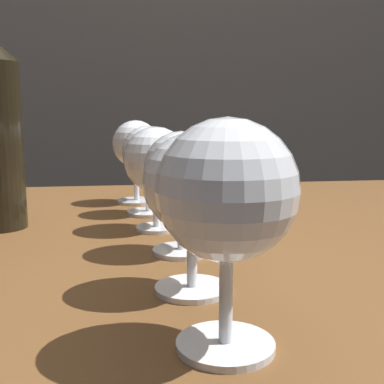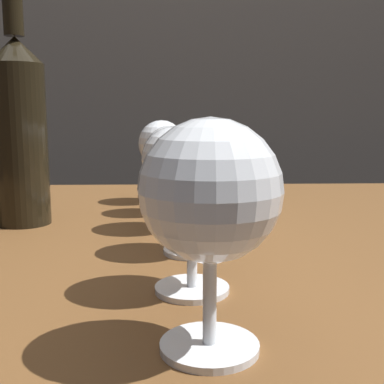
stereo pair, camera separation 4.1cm
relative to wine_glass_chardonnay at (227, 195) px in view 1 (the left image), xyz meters
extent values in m
cube|color=brown|center=(0.04, 0.31, -0.12)|extent=(1.51, 0.86, 0.03)
cylinder|color=white|center=(0.00, 0.00, -0.10)|extent=(0.07, 0.07, 0.00)
cylinder|color=white|center=(0.00, 0.00, -0.06)|extent=(0.01, 0.01, 0.07)
sphere|color=white|center=(0.00, 0.00, 0.00)|extent=(0.09, 0.09, 0.09)
ellipsoid|color=#EACC66|center=(0.00, 0.00, 0.00)|extent=(0.08, 0.08, 0.04)
cylinder|color=white|center=(-0.01, 0.11, -0.10)|extent=(0.06, 0.06, 0.00)
cylinder|color=white|center=(-0.01, 0.11, -0.07)|extent=(0.01, 0.01, 0.06)
sphere|color=white|center=(-0.01, 0.11, -0.01)|extent=(0.08, 0.08, 0.08)
ellipsoid|color=maroon|center=(-0.01, 0.11, -0.01)|extent=(0.07, 0.07, 0.04)
cylinder|color=white|center=(0.00, 0.22, -0.10)|extent=(0.06, 0.06, 0.00)
cylinder|color=white|center=(0.00, 0.22, -0.07)|extent=(0.01, 0.01, 0.06)
sphere|color=white|center=(0.00, 0.22, -0.01)|extent=(0.08, 0.08, 0.08)
ellipsoid|color=pink|center=(0.00, 0.22, -0.01)|extent=(0.07, 0.07, 0.04)
cylinder|color=white|center=(-0.02, 0.33, -0.10)|extent=(0.06, 0.06, 0.00)
cylinder|color=white|center=(-0.02, 0.33, -0.07)|extent=(0.01, 0.01, 0.06)
sphere|color=white|center=(-0.02, 0.33, -0.01)|extent=(0.08, 0.08, 0.08)
ellipsoid|color=gold|center=(-0.02, 0.33, -0.01)|extent=(0.07, 0.07, 0.04)
cylinder|color=white|center=(-0.03, 0.44, -0.10)|extent=(0.07, 0.07, 0.00)
cylinder|color=white|center=(-0.03, 0.44, -0.06)|extent=(0.01, 0.01, 0.07)
sphere|color=white|center=(-0.03, 0.44, -0.01)|extent=(0.08, 0.08, 0.08)
ellipsoid|color=beige|center=(-0.03, 0.44, -0.01)|extent=(0.07, 0.07, 0.03)
cylinder|color=white|center=(-0.05, 0.53, -0.10)|extent=(0.07, 0.07, 0.00)
cylinder|color=white|center=(-0.05, 0.53, -0.06)|extent=(0.01, 0.01, 0.07)
sphere|color=white|center=(-0.05, 0.53, 0.00)|extent=(0.08, 0.08, 0.08)
ellipsoid|color=maroon|center=(-0.05, 0.53, 0.00)|extent=(0.07, 0.07, 0.04)
camera|label=1|loc=(-0.06, -0.29, 0.05)|focal=45.62mm
camera|label=2|loc=(-0.02, -0.30, 0.05)|focal=45.62mm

